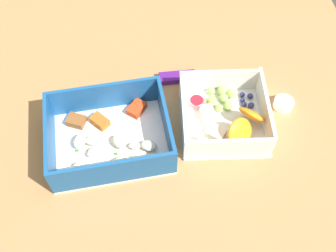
% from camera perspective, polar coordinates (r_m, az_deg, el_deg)
% --- Properties ---
extents(table_surface, '(0.80, 0.80, 0.02)m').
position_cam_1_polar(table_surface, '(0.71, 0.93, -0.69)').
color(table_surface, '#9E7547').
rests_on(table_surface, ground).
extents(pasta_container, '(0.21, 0.17, 0.07)m').
position_cam_1_polar(pasta_container, '(0.67, -8.48, -1.54)').
color(pasta_container, white).
rests_on(pasta_container, table_surface).
extents(fruit_bowl, '(0.16, 0.16, 0.06)m').
position_cam_1_polar(fruit_bowl, '(0.70, 8.30, 1.45)').
color(fruit_bowl, white).
rests_on(fruit_bowl, table_surface).
extents(candy_bar, '(0.07, 0.02, 0.01)m').
position_cam_1_polar(candy_bar, '(0.77, 1.32, 7.04)').
color(candy_bar, '#51197A').
rests_on(candy_bar, table_surface).
extents(paper_cup_liner, '(0.04, 0.04, 0.02)m').
position_cam_1_polar(paper_cup_liner, '(0.75, 16.35, 3.10)').
color(paper_cup_liner, white).
rests_on(paper_cup_liner, table_surface).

